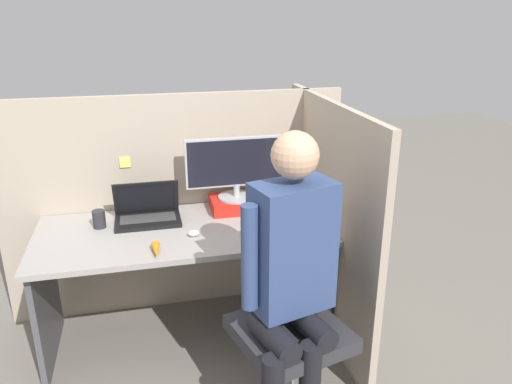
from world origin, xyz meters
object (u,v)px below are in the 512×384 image
(monitor, at_px, (236,166))
(office_chair, at_px, (290,308))
(paper_box, at_px, (237,204))
(stapler, at_px, (299,208))
(laptop, at_px, (148,214))
(coffee_mug, at_px, (299,199))
(carrot_toy, at_px, (156,250))
(pen_cup, at_px, (99,219))
(person, at_px, (292,269))

(monitor, height_order, office_chair, monitor)
(paper_box, height_order, stapler, paper_box)
(paper_box, xyz_separation_m, laptop, (-0.53, -0.06, 0.01))
(office_chair, xyz_separation_m, coffee_mug, (0.31, 0.83, 0.21))
(laptop, distance_m, carrot_toy, 0.43)
(paper_box, bearing_deg, monitor, 90.00)
(laptop, height_order, carrot_toy, laptop)
(monitor, relative_size, coffee_mug, 7.40)
(stapler, relative_size, office_chair, 0.16)
(coffee_mug, bearing_deg, pen_cup, -176.65)
(pen_cup, bearing_deg, coffee_mug, 3.35)
(paper_box, xyz_separation_m, coffee_mug, (0.39, -0.02, 0.00))
(stapler, distance_m, person, 0.93)
(paper_box, xyz_separation_m, stapler, (0.36, -0.12, -0.01))
(monitor, bearing_deg, laptop, -173.61)
(laptop, xyz_separation_m, stapler, (0.89, -0.06, -0.02))
(paper_box, relative_size, person, 0.22)
(paper_box, relative_size, coffee_mug, 3.86)
(monitor, xyz_separation_m, carrot_toy, (-0.50, -0.49, -0.25))
(coffee_mug, bearing_deg, laptop, -177.44)
(person, bearing_deg, laptop, 121.58)
(paper_box, relative_size, pen_cup, 3.11)
(paper_box, xyz_separation_m, monitor, (0.00, 0.00, 0.24))
(laptop, bearing_deg, paper_box, 6.10)
(coffee_mug, bearing_deg, monitor, 177.31)
(monitor, xyz_separation_m, pen_cup, (-0.79, -0.09, -0.22))
(office_chair, bearing_deg, coffee_mug, 69.70)
(laptop, bearing_deg, coffee_mug, 2.56)
(monitor, relative_size, carrot_toy, 3.79)
(laptop, xyz_separation_m, carrot_toy, (0.03, -0.43, -0.02))
(monitor, relative_size, person, 0.43)
(pen_cup, bearing_deg, carrot_toy, -54.24)
(stapler, height_order, pen_cup, pen_cup)
(person, distance_m, pen_cup, 1.24)
(coffee_mug, bearing_deg, stapler, -107.58)
(stapler, xyz_separation_m, carrot_toy, (-0.86, -0.37, -0.00))
(laptop, xyz_separation_m, pen_cup, (-0.26, -0.03, 0.00))
(laptop, bearing_deg, stapler, -4.16)
(carrot_toy, xyz_separation_m, person, (0.55, -0.50, 0.09))
(monitor, distance_m, carrot_toy, 0.75)
(monitor, distance_m, person, 1.01)
(carrot_toy, height_order, office_chair, office_chair)
(monitor, height_order, laptop, monitor)
(coffee_mug, distance_m, pen_cup, 1.19)
(person, relative_size, pen_cup, 14.00)
(laptop, relative_size, carrot_toy, 2.33)
(office_chair, xyz_separation_m, person, (-0.04, -0.14, 0.29))
(laptop, height_order, coffee_mug, laptop)
(person, bearing_deg, coffee_mug, 70.45)
(pen_cup, bearing_deg, person, -47.21)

